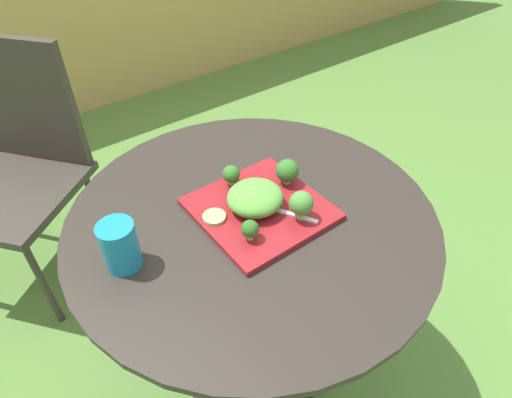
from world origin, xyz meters
name	(u,v)px	position (x,y,z in m)	size (l,w,h in m)	color
ground_plane	(253,366)	(0.00, 0.00, 0.00)	(12.00, 12.00, 0.00)	#4C7533
bamboo_fence	(20,11)	(0.00, 2.06, 0.64)	(8.00, 0.08, 1.29)	#A8894C
patio_table	(253,286)	(0.00, 0.00, 0.44)	(0.85, 0.85, 0.71)	#28231E
patio_chair	(15,155)	(-0.36, 0.89, 0.53)	(0.62, 0.62, 0.90)	#332D28
salad_plate	(260,209)	(0.02, -0.01, 0.72)	(0.28, 0.28, 0.01)	maroon
drinking_glass	(120,248)	(-0.30, 0.04, 0.76)	(0.07, 0.07, 0.11)	teal
fork	(279,211)	(0.04, -0.04, 0.73)	(0.09, 0.14, 0.00)	silver
lettuce_mound	(255,197)	(0.01, 0.00, 0.75)	(0.13, 0.13, 0.06)	#519338
broccoli_floret_0	(287,171)	(0.13, 0.03, 0.76)	(0.06, 0.06, 0.06)	#99B770
broccoli_floret_1	(301,204)	(0.07, -0.09, 0.76)	(0.05, 0.05, 0.07)	#99B770
broccoli_floret_2	(231,174)	(0.01, 0.10, 0.75)	(0.04, 0.04, 0.05)	#99B770
broccoli_floret_3	(250,229)	(-0.06, -0.07, 0.75)	(0.04, 0.04, 0.05)	#99B770
cucumber_slice_0	(214,217)	(-0.09, 0.03, 0.73)	(0.05, 0.05, 0.01)	#8EB766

